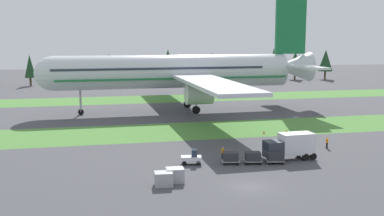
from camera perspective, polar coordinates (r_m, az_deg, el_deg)
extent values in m
plane|color=#47474C|center=(51.43, 7.26, -9.71)|extent=(400.00, 400.00, 0.00)
cube|color=#4C8438|center=(80.61, -0.20, -2.82)|extent=(320.00, 15.29, 0.01)
cube|color=#4C8438|center=(122.00, -4.40, 1.14)|extent=(320.00, 15.29, 0.01)
cylinder|color=silver|center=(100.26, -2.35, 4.57)|extent=(51.21, 8.02, 7.23)
sphere|color=silver|center=(98.70, -17.12, 4.12)|extent=(7.08, 7.08, 7.08)
cone|color=silver|center=(109.03, 12.33, 5.01)|extent=(8.83, 7.00, 6.86)
cube|color=#19703D|center=(100.36, -2.35, 3.85)|extent=(49.96, 8.15, 0.36)
cube|color=#283342|center=(99.66, -4.12, 5.05)|extent=(44.98, 8.00, 0.44)
cube|color=silver|center=(80.91, 2.61, 3.04)|extent=(8.64, 34.40, 0.65)
cylinder|color=#A3A3A8|center=(85.80, 0.88, 1.78)|extent=(5.05, 4.05, 3.97)
cube|color=silver|center=(121.23, -2.76, 4.97)|extent=(8.64, 34.40, 0.65)
cylinder|color=#A3A3A8|center=(116.16, -2.88, 3.62)|extent=(5.05, 4.05, 3.97)
cube|color=silver|center=(101.21, 14.07, 4.97)|extent=(4.73, 12.53, 0.46)
cube|color=silver|center=(116.37, 10.28, 5.57)|extent=(4.73, 12.53, 0.46)
cube|color=#19703D|center=(108.57, 12.19, 9.86)|extent=(7.30, 0.89, 12.28)
cylinder|color=#A3A3A8|center=(98.94, -13.75, 1.55)|extent=(0.44, 0.44, 7.17)
cylinder|color=black|center=(99.44, -13.68, -0.49)|extent=(1.21, 0.44, 1.20)
cylinder|color=#A3A3A8|center=(97.37, 0.53, 1.77)|extent=(0.44, 0.44, 6.92)
cylinder|color=black|center=(97.85, 0.53, -0.24)|extent=(1.71, 0.62, 1.70)
cylinder|color=#A3A3A8|center=(105.75, -0.59, 2.33)|extent=(0.44, 0.44, 6.92)
cylinder|color=black|center=(106.20, -0.59, 0.48)|extent=(1.71, 0.62, 1.70)
cube|color=silver|center=(59.40, -0.09, -6.40)|extent=(2.79, 1.74, 0.77)
cube|color=#283342|center=(59.20, 0.28, -5.61)|extent=(0.88, 1.20, 0.90)
cylinder|color=black|center=(58.95, -0.97, -6.91)|extent=(0.63, 0.30, 0.60)
cylinder|color=black|center=(60.01, -0.99, -6.62)|extent=(0.63, 0.30, 0.60)
cylinder|color=black|center=(59.01, 0.81, -6.89)|extent=(0.63, 0.30, 0.60)
cylinder|color=black|center=(60.07, 0.76, -6.61)|extent=(0.63, 0.30, 0.60)
cube|color=#A3A3A8|center=(59.86, 4.82, -6.59)|extent=(2.43, 1.87, 0.10)
cube|color=#2D2D33|center=(59.70, 4.83, -6.04)|extent=(2.14, 1.64, 1.10)
cylinder|color=black|center=(59.16, 4.09, -6.97)|extent=(0.42, 0.19, 0.40)
cylinder|color=black|center=(60.48, 3.95, -6.62)|extent=(0.42, 0.19, 0.40)
cylinder|color=black|center=(59.36, 5.71, -6.94)|extent=(0.42, 0.19, 0.40)
cylinder|color=black|center=(60.68, 5.53, -6.59)|extent=(0.42, 0.19, 0.40)
cube|color=#A3A3A8|center=(60.27, 7.58, -6.53)|extent=(2.43, 1.87, 0.10)
cube|color=#2D2D33|center=(60.11, 7.59, -5.98)|extent=(2.14, 1.64, 1.10)
cylinder|color=black|center=(59.53, 6.89, -6.91)|extent=(0.42, 0.19, 0.40)
cylinder|color=black|center=(60.85, 6.69, -6.56)|extent=(0.42, 0.19, 0.40)
cylinder|color=black|center=(59.81, 8.48, -6.87)|extent=(0.42, 0.19, 0.40)
cylinder|color=black|center=(61.12, 8.25, -6.52)|extent=(0.42, 0.19, 0.40)
cube|color=#A3A3A8|center=(60.81, 10.29, -6.46)|extent=(2.43, 1.87, 0.10)
cube|color=#2D2D33|center=(60.66, 10.31, -5.91)|extent=(2.14, 1.64, 1.10)
cylinder|color=black|center=(60.05, 9.64, -6.84)|extent=(0.42, 0.19, 0.40)
cylinder|color=black|center=(61.35, 9.38, -6.49)|extent=(0.42, 0.19, 0.40)
cylinder|color=black|center=(60.40, 11.21, -6.79)|extent=(0.42, 0.19, 0.40)
cylinder|color=black|center=(61.70, 10.91, -6.45)|extent=(0.42, 0.19, 0.40)
cube|color=#2D333D|center=(61.76, 10.09, -5.08)|extent=(2.31, 2.41, 2.20)
cube|color=#283342|center=(61.22, 9.20, -4.76)|extent=(0.18, 2.07, 0.97)
cube|color=silver|center=(63.10, 12.87, -4.31)|extent=(4.61, 2.52, 2.80)
cylinder|color=black|center=(61.07, 10.28, -6.32)|extent=(0.97, 0.35, 0.96)
cylinder|color=black|center=(62.82, 9.49, -5.87)|extent=(0.97, 0.35, 0.96)
cylinder|color=black|center=(63.08, 13.97, -5.95)|extent=(0.97, 0.35, 0.96)
cylinder|color=black|center=(64.77, 13.11, -5.53)|extent=(0.97, 0.35, 0.96)
cylinder|color=black|center=(63.62, 14.86, -5.86)|extent=(0.97, 0.35, 0.96)
cylinder|color=black|center=(65.30, 13.98, -5.44)|extent=(0.97, 0.35, 0.96)
cylinder|color=black|center=(62.05, 3.91, -6.00)|extent=(0.18, 0.18, 0.85)
cylinder|color=black|center=(61.89, 3.78, -6.04)|extent=(0.18, 0.18, 0.85)
cylinder|color=orange|center=(61.78, 3.85, -5.36)|extent=(0.36, 0.36, 0.62)
sphere|color=tan|center=(61.67, 3.86, -4.95)|extent=(0.24, 0.24, 0.24)
cylinder|color=orange|center=(61.96, 4.00, -5.35)|extent=(0.10, 0.10, 0.58)
cylinder|color=orange|center=(61.63, 3.71, -5.43)|extent=(0.10, 0.10, 0.58)
cylinder|color=black|center=(70.80, 16.50, -4.49)|extent=(0.18, 0.18, 0.85)
cylinder|color=black|center=(70.61, 16.42, -4.52)|extent=(0.18, 0.18, 0.85)
cylinder|color=orange|center=(70.54, 16.49, -3.92)|extent=(0.36, 0.36, 0.62)
sphere|color=tan|center=(70.44, 16.50, -3.56)|extent=(0.24, 0.24, 0.24)
cylinder|color=orange|center=(70.74, 16.58, -3.91)|extent=(0.10, 0.10, 0.58)
cylinder|color=orange|center=(70.35, 16.39, -3.98)|extent=(0.10, 0.10, 0.58)
cube|color=#A3A3A8|center=(51.23, -3.57, -8.81)|extent=(2.09, 1.72, 1.55)
cube|color=#A3A3A8|center=(52.36, -2.14, -8.36)|extent=(2.07, 1.68, 1.64)
cone|color=orange|center=(80.48, 11.72, -2.81)|extent=(0.44, 0.44, 0.62)
cone|color=orange|center=(79.00, 8.96, -2.99)|extent=(0.44, 0.44, 0.50)
cone|color=orange|center=(78.56, 13.02, -3.19)|extent=(0.44, 0.44, 0.48)
cylinder|color=#4C3823|center=(163.74, -19.47, 3.11)|extent=(0.70, 0.70, 2.79)
cone|color=#1E4223|center=(163.35, -19.56, 4.95)|extent=(3.61, 3.61, 7.73)
cylinder|color=#4C3823|center=(161.03, -14.66, 3.26)|extent=(0.70, 0.70, 2.86)
cone|color=#1E4223|center=(160.64, -14.73, 5.09)|extent=(4.44, 4.44, 7.50)
cylinder|color=#4C3823|center=(160.83, -10.23, 3.48)|extent=(0.70, 0.70, 3.34)
cone|color=#1E4223|center=(160.44, -10.28, 5.37)|extent=(5.13, 5.13, 7.27)
cylinder|color=#4C3823|center=(162.04, -7.11, 3.59)|extent=(0.70, 0.70, 3.31)
cone|color=#1E4223|center=(161.65, -7.15, 5.41)|extent=(4.86, 4.86, 7.02)
cylinder|color=#4C3823|center=(167.65, -2.99, 3.84)|extent=(0.70, 0.70, 3.41)
cone|color=#1E4223|center=(167.24, -3.01, 5.86)|extent=(5.33, 5.33, 8.43)
cylinder|color=#4C3823|center=(167.43, 2.50, 3.73)|extent=(0.70, 0.70, 2.83)
cone|color=#1E4223|center=(167.03, 2.52, 5.57)|extent=(4.52, 4.52, 7.91)
cylinder|color=#4C3823|center=(174.54, 5.66, 3.93)|extent=(0.70, 0.70, 2.95)
cone|color=#1E4223|center=(174.23, 5.68, 5.28)|extent=(4.68, 4.68, 5.31)
cylinder|color=#4C3823|center=(173.78, 10.09, 3.94)|extent=(0.70, 0.70, 3.73)
cone|color=#1E4223|center=(173.38, 10.14, 5.97)|extent=(3.66, 3.66, 8.58)
cylinder|color=#4C3823|center=(181.47, 12.68, 3.91)|extent=(0.70, 0.70, 2.78)
cone|color=#1E4223|center=(181.10, 12.74, 5.63)|extent=(5.40, 5.40, 8.12)
cylinder|color=#4C3823|center=(185.14, 16.24, 3.94)|extent=(0.70, 0.70, 3.25)
cone|color=#1E4223|center=(184.77, 16.31, 5.72)|extent=(5.48, 5.48, 8.23)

